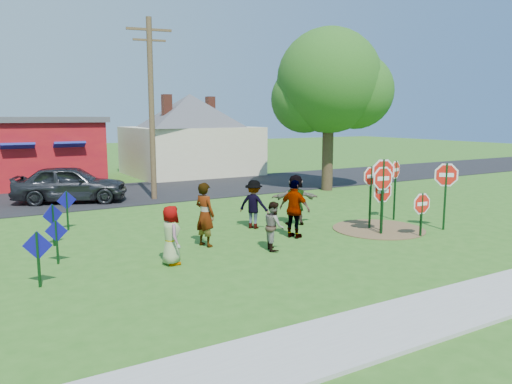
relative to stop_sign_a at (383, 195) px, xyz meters
The scene contains 26 objects.
ground 4.60m from the stop_sign_a, 160.40° to the left, with size 120.00×120.00×0.00m, color #2E601B.
sidewalk 7.19m from the stop_sign_a, 125.98° to the right, with size 22.00×1.80×0.08m, color #9E9E99.
road 13.69m from the stop_sign_a, 107.75° to the left, with size 120.00×7.50×0.04m, color black.
dirt_patch 1.44m from the stop_sign_a, 54.14° to the left, with size 3.20×3.20×0.03m, color brown.
red_building 21.74m from the stop_sign_a, 116.37° to the left, with size 9.40×7.69×3.90m.
cream_house 19.59m from the stop_sign_a, 86.05° to the left, with size 9.40×9.40×6.50m.
stop_sign_a is the anchor object (origin of this frame).
stop_sign_b 0.80m from the stop_sign_a, 80.24° to the left, with size 0.93×0.06×2.34m.
stop_sign_c 0.61m from the stop_sign_a, 45.52° to the left, with size 1.05×0.40×2.65m.
stop_sign_d 2.49m from the stop_sign_a, 34.53° to the left, with size 0.89×0.33×2.40m.
stop_sign_e 1.31m from the stop_sign_a, 53.26° to the right, with size 0.95×0.09×1.59m.
stop_sign_f 2.43m from the stop_sign_a, 17.22° to the right, with size 0.89×0.70×2.49m.
stop_sign_g 0.40m from the stop_sign_a, 137.63° to the right, with size 1.08×0.12×2.44m.
blue_diamond_a 10.77m from the stop_sign_a, behind, with size 0.63×0.29×1.34m.
blue_diamond_b 10.26m from the stop_sign_a, 169.77° to the left, with size 0.55×0.28×1.21m.
blue_diamond_c 10.61m from the stop_sign_a, 158.52° to the left, with size 0.62×0.30×1.31m.
blue_diamond_d 10.85m from the stop_sign_a, 147.16° to the left, with size 0.66×0.11×1.40m.
person_a 7.47m from the stop_sign_a, behind, with size 0.78×0.51×1.60m, color #414A90.
person_b 6.07m from the stop_sign_a, 165.52° to the left, with size 0.72×0.47×1.97m, color #2F7E77.
person_c 4.33m from the stop_sign_a, behind, with size 0.71×0.55×1.46m, color brown.
person_d 4.43m from the stop_sign_a, 139.22° to the left, with size 1.11×0.64×1.72m, color #37363B.
person_e 3.09m from the stop_sign_a, 161.35° to the left, with size 1.12×0.47×1.91m, color #4A2C52.
person_f 3.17m from the stop_sign_a, 123.38° to the left, with size 1.73×0.55×1.86m, color #1A482B.
suv 14.11m from the stop_sign_a, 124.28° to the left, with size 2.00×4.97×1.69m, color #313036.
utility_pole 11.86m from the stop_sign_a, 112.34° to the left, with size 2.04×0.48×8.39m.
leafy_tree 10.85m from the stop_sign_a, 61.37° to the left, with size 5.98×5.45×8.49m.
Camera 1 is at (-7.93, -13.59, 3.97)m, focal length 35.00 mm.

